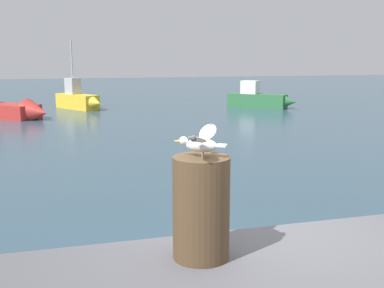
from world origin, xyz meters
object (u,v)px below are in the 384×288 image
seagull (201,141)px  boat_red (2,108)px  boat_green (261,99)px  boat_yellow (80,100)px  mooring_post (201,208)px

seagull → boat_red: bearing=100.2°
boat_green → boat_yellow: boat_yellow is taller
mooring_post → boat_yellow: (0.01, 21.92, -1.06)m
boat_red → boat_green: bearing=2.6°
mooring_post → boat_yellow: boat_yellow is taller
boat_red → boat_yellow: (3.51, 2.59, 0.05)m
seagull → boat_green: bearing=64.8°
boat_green → boat_yellow: (-9.36, 2.00, 0.02)m
mooring_post → seagull: 0.50m
seagull → boat_green: size_ratio=0.18×
mooring_post → boat_green: 22.04m
boat_green → boat_red: (-12.87, -0.59, -0.03)m
seagull → mooring_post: bearing=-29.3°
mooring_post → boat_green: size_ratio=0.24×
seagull → boat_yellow: size_ratio=0.17×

